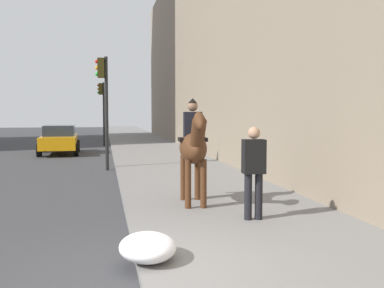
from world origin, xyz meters
TOP-DOWN VIEW (x-y plane):
  - sidewalk_slab at (0.00, -2.09)m, footprint 120.00×4.17m
  - mounted_horse_near at (3.82, -1.46)m, footprint 2.15×0.66m
  - pedestrian_greeting at (2.28, -2.27)m, footprint 0.28×0.41m
  - car_near_lane at (17.82, 2.59)m, footprint 4.12×1.98m
  - traffic_light_near_curb at (10.85, 0.38)m, footprint 0.20×0.44m
  - traffic_light_far_curb at (22.92, 0.47)m, footprint 0.20×0.44m
  - snow_pile_near at (0.42, -0.15)m, footprint 0.99×0.76m

SIDE VIEW (x-z plane):
  - sidewalk_slab at x=0.00m, z-range 0.00..0.12m
  - snow_pile_near at x=0.42m, z-range 0.12..0.46m
  - car_near_lane at x=17.82m, z-range 0.03..1.47m
  - pedestrian_greeting at x=2.28m, z-range 0.25..1.95m
  - mounted_horse_near at x=3.82m, z-range 0.24..2.50m
  - traffic_light_far_curb at x=22.92m, z-range 0.67..4.61m
  - traffic_light_near_curb at x=10.85m, z-range 0.68..4.73m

